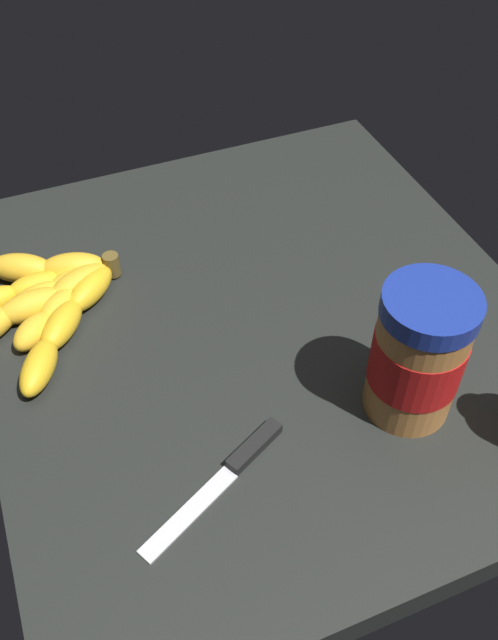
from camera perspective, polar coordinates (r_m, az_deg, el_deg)
ground_plane at (r=83.07cm, az=0.86°, el=-0.92°), size 71.12×64.19×4.43cm
banana_bunch at (r=85.47cm, az=-17.03°, el=1.94°), size 28.22×22.07×3.72cm
peanut_butter_jar at (r=69.41cm, az=13.89°, el=-2.85°), size 9.37×9.37×15.79cm
butter_knife at (r=68.25cm, az=-1.86°, el=-12.68°), size 9.93×17.46×1.20cm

